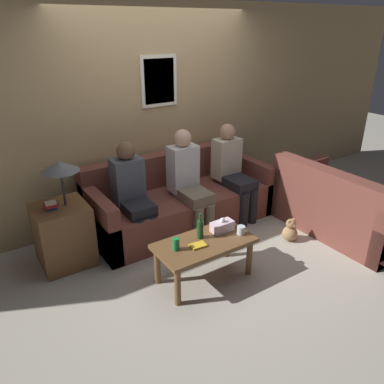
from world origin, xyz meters
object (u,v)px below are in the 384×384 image
couch_main (180,200)px  drinking_glass (241,230)px  teddy_bear (290,231)px  person_middle (188,179)px  person_right (232,169)px  couch_side (341,208)px  coffee_table (204,247)px  person_left (132,192)px  wine_bottle (200,229)px

couch_main → drinking_glass: size_ratio=26.25×
couch_main → teddy_bear: size_ratio=8.24×
person_middle → person_right: size_ratio=1.03×
couch_side → drinking_glass: (-1.56, 0.04, 0.17)m
couch_side → person_right: person_right is taller
couch_side → drinking_glass: bearing=88.7°
coffee_table → person_right: 1.48m
person_middle → person_right: (0.68, 0.03, -0.02)m
couch_main → teddy_bear: couch_main is taller
person_left → teddy_bear: 1.87m
person_right → wine_bottle: bearing=-141.5°
wine_bottle → teddy_bear: (1.25, -0.05, -0.40)m
wine_bottle → drinking_glass: (0.38, -0.17, -0.06)m
person_left → wine_bottle: bearing=-72.6°
wine_bottle → teddy_bear: 1.31m
person_middle → couch_main: bearing=87.0°
wine_bottle → person_left: 0.95m
coffee_table → teddy_bear: coffee_table is taller
person_middle → person_right: bearing=2.3°
person_left → teddy_bear: (1.53, -0.95, -0.52)m
wine_bottle → person_right: size_ratio=0.22×
coffee_table → person_right: bearing=40.9°
person_right → teddy_bear: (0.15, -0.92, -0.52)m
drinking_glass → person_middle: 1.03m
coffee_table → couch_side: bearing=-3.6°
wine_bottle → drinking_glass: 0.41m
couch_side → person_right: (-0.84, 1.07, 0.34)m
wine_bottle → person_middle: (0.41, 0.84, 0.14)m
coffee_table → teddy_bear: (1.25, 0.03, -0.23)m
wine_bottle → couch_main: bearing=68.2°
couch_main → teddy_bear: (0.83, -1.10, -0.17)m
couch_side → wine_bottle: 1.96m
couch_side → person_right: 1.40m
couch_main → person_left: size_ratio=1.94×
coffee_table → drinking_glass: drinking_glass is taller
couch_side → drinking_glass: couch_side is taller
person_left → person_right: 1.38m
person_left → person_middle: bearing=-4.9°
wine_bottle → couch_side: bearing=-6.0°
wine_bottle → drinking_glass: bearing=-23.7°
drinking_glass → person_left: size_ratio=0.07×
person_right → coffee_table: bearing=-139.1°
coffee_table → person_left: bearing=105.8°
couch_main → teddy_bear: 1.38m
couch_side → person_right: size_ratio=1.32×
person_middle → teddy_bear: (0.84, -0.89, -0.54)m
drinking_glass → couch_side: bearing=-1.3°
person_middle → teddy_bear: person_middle is taller
couch_side → wine_bottle: size_ratio=5.92×
person_right → person_left: bearing=178.7°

